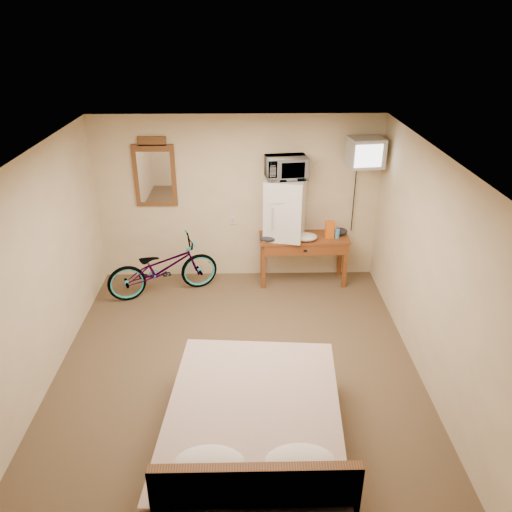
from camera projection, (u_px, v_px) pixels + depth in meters
The scene contains 13 objects.
room at pixel (236, 272), 5.36m from camera, with size 4.60×4.64×2.50m.
desk at pixel (304, 245), 7.45m from camera, with size 1.33×0.53×0.75m.
mini_fridge at pixel (285, 208), 7.23m from camera, with size 0.66×0.64×0.90m.
microwave at pixel (286, 168), 6.96m from camera, with size 0.57×0.38×0.31m, color silver.
snack_bag at pixel (330, 229), 7.34m from camera, with size 0.13×0.08×0.26m, color #D25A12.
blue_cup at pixel (337, 234), 7.37m from camera, with size 0.07×0.07×0.13m, color #3F95D7.
cloth_cream at pixel (306, 237), 7.29m from camera, with size 0.34×0.26×0.10m, color beige.
cloth_dark_a at pixel (269, 238), 7.27m from camera, with size 0.28×0.21×0.11m, color black.
cloth_dark_b at pixel (340, 231), 7.48m from camera, with size 0.21×0.18×0.10m, color black.
crt_television at pixel (365, 152), 6.87m from camera, with size 0.51×0.60×0.40m.
wall_mirror at pixel (155, 173), 7.20m from camera, with size 0.60×0.04×1.03m.
bicycle at pixel (163, 267), 7.24m from camera, with size 0.56×1.61×0.85m, color black.
bed at pixel (254, 434), 4.56m from camera, with size 1.73×2.20×0.90m.
Camera 1 is at (0.12, -4.74, 3.77)m, focal length 35.00 mm.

